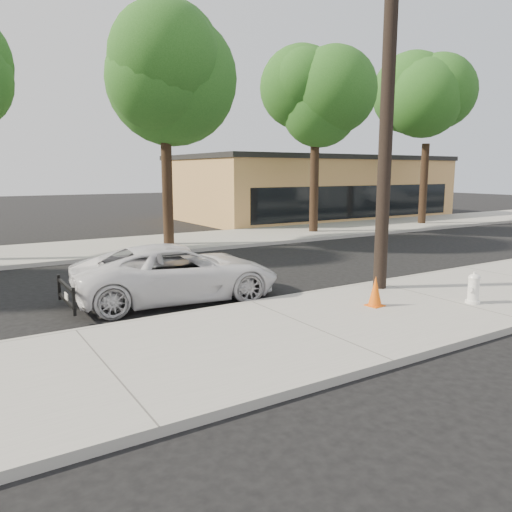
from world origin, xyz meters
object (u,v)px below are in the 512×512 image
Objects in this scene: utility_pole at (387,109)px; traffic_cone at (375,292)px; fire_hydrant at (473,289)px; police_cruiser at (178,272)px.

traffic_cone is (-1.42, -1.24, -4.22)m from utility_pole.
fire_hydrant is at bearing -73.20° from utility_pole.
fire_hydrant is (5.46, -4.43, -0.22)m from police_cruiser.
traffic_cone is (3.35, -3.40, -0.22)m from police_cruiser.
utility_pole reaches higher than traffic_cone.
utility_pole is 4.62m from traffic_cone.
police_cruiser is at bearing 155.63° from utility_pole.
traffic_cone is (-2.11, 1.03, -0.00)m from fire_hydrant.
police_cruiser is at bearing 134.58° from traffic_cone.
fire_hydrant is 2.35m from traffic_cone.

